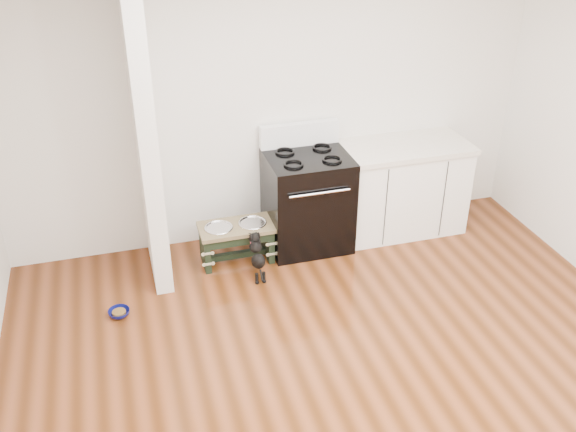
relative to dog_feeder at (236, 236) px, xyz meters
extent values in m
plane|color=#46220C|center=(0.47, -2.04, -0.26)|extent=(5.00, 5.00, 0.00)
plane|color=silver|center=(0.47, 0.46, 1.09)|extent=(5.00, 0.00, 5.00)
plane|color=white|center=(0.47, -2.04, 2.44)|extent=(5.00, 5.00, 0.00)
cube|color=silver|center=(-0.71, 0.06, 1.09)|extent=(0.15, 0.80, 2.70)
cube|color=black|center=(0.72, 0.11, 0.20)|extent=(0.76, 0.65, 0.92)
cube|color=black|center=(0.72, -0.20, 0.14)|extent=(0.58, 0.02, 0.50)
cylinder|color=silver|center=(0.72, -0.24, 0.46)|extent=(0.56, 0.02, 0.02)
cube|color=white|center=(0.72, 0.39, 0.77)|extent=(0.76, 0.08, 0.22)
torus|color=black|center=(0.54, -0.03, 0.67)|extent=(0.18, 0.18, 0.02)
torus|color=black|center=(0.90, -0.03, 0.67)|extent=(0.18, 0.18, 0.02)
torus|color=black|center=(0.54, 0.25, 0.67)|extent=(0.18, 0.18, 0.02)
torus|color=black|center=(0.90, 0.25, 0.67)|extent=(0.18, 0.18, 0.02)
cube|color=white|center=(1.70, 0.14, 0.17)|extent=(1.20, 0.60, 0.86)
cube|color=beige|center=(1.70, 0.14, 0.62)|extent=(1.24, 0.64, 0.05)
cube|color=black|center=(1.70, -0.12, -0.21)|extent=(1.20, 0.06, 0.10)
cube|color=black|center=(-0.30, 0.01, -0.10)|extent=(0.06, 0.32, 0.33)
cube|color=black|center=(0.30, 0.01, -0.10)|extent=(0.06, 0.32, 0.33)
cube|color=black|center=(0.00, -0.14, 0.03)|extent=(0.54, 0.03, 0.08)
cube|color=black|center=(0.00, 0.01, -0.21)|extent=(0.54, 0.06, 0.06)
cube|color=brown|center=(0.00, 0.01, 0.09)|extent=(0.67, 0.36, 0.04)
cylinder|color=silver|center=(-0.16, 0.01, 0.09)|extent=(0.23, 0.23, 0.04)
cylinder|color=silver|center=(0.16, 0.01, 0.09)|extent=(0.23, 0.23, 0.04)
torus|color=silver|center=(-0.16, 0.01, 0.11)|extent=(0.26, 0.26, 0.02)
torus|color=silver|center=(0.16, 0.01, 0.11)|extent=(0.26, 0.26, 0.02)
cylinder|color=black|center=(0.09, -0.41, -0.21)|extent=(0.03, 0.03, 0.10)
cylinder|color=black|center=(0.15, -0.41, -0.21)|extent=(0.03, 0.03, 0.10)
sphere|color=black|center=(0.09, -0.42, -0.25)|extent=(0.04, 0.04, 0.04)
sphere|color=black|center=(0.15, -0.42, -0.25)|extent=(0.04, 0.04, 0.04)
ellipsoid|color=black|center=(0.12, -0.35, -0.08)|extent=(0.12, 0.27, 0.24)
sphere|color=black|center=(0.12, -0.26, 0.02)|extent=(0.11, 0.11, 0.11)
sphere|color=black|center=(0.12, -0.22, 0.09)|extent=(0.10, 0.10, 0.10)
sphere|color=black|center=(0.09, -0.16, 0.09)|extent=(0.03, 0.03, 0.03)
sphere|color=black|center=(0.15, -0.16, 0.09)|extent=(0.03, 0.03, 0.03)
cylinder|color=black|center=(0.12, -0.45, -0.16)|extent=(0.02, 0.08, 0.09)
torus|color=#C23948|center=(0.12, -0.24, 0.06)|extent=(0.09, 0.06, 0.08)
imported|color=#0B0F52|center=(-1.11, -0.54, -0.24)|extent=(0.21, 0.21, 0.05)
cylinder|color=#553618|center=(-1.11, -0.54, -0.23)|extent=(0.11, 0.11, 0.02)
camera|label=1|loc=(-0.94, -4.95, 3.07)|focal=40.00mm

